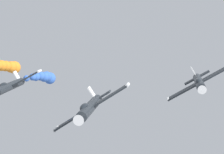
% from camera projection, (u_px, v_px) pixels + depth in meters
% --- Properties ---
extents(airplane_lead, '(8.23, 10.35, 5.48)m').
position_uv_depth(airplane_lead, '(90.00, 108.00, 44.73)').
color(airplane_lead, '#23282D').
extents(airplane_left_inner, '(8.42, 10.35, 5.16)m').
position_uv_depth(airplane_left_inner, '(199.00, 82.00, 54.95)').
color(airplane_left_inner, '#23282D').
extents(airplane_right_inner, '(8.56, 10.35, 4.91)m').
position_uv_depth(airplane_right_inner, '(9.00, 86.00, 58.47)').
color(airplane_right_inner, '#23282D').
extents(smoke_trail_right_inner, '(2.31, 15.32, 3.54)m').
position_uv_depth(smoke_trail_right_inner, '(45.00, 77.00, 75.70)').
color(smoke_trail_right_inner, blue).
extents(smoke_trail_right_outer, '(3.76, 16.34, 3.85)m').
position_uv_depth(smoke_trail_right_outer, '(4.00, 66.00, 87.46)').
color(smoke_trail_right_outer, orange).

